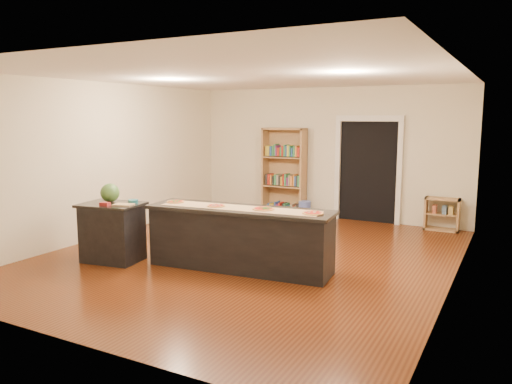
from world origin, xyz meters
The scene contains 16 objects.
room centered at (0.00, 0.00, 1.40)m, with size 6.00×7.00×2.80m.
doorway centered at (0.90, 3.46, 1.20)m, with size 1.40×0.09×2.21m.
kitchen_island centered at (0.19, -0.65, 0.45)m, with size 2.73×0.74×0.90m.
side_counter centered at (-1.72, -1.21, 0.45)m, with size 0.90×0.66×0.89m.
bookshelf centered at (-0.93, 3.28, 0.97)m, with size 0.97×0.34×1.94m, color tan.
low_shelf centered at (2.42, 3.31, 0.32)m, with size 0.64×0.27×0.64m, color tan.
waste_bin centered at (-0.35, 3.10, 0.19)m, with size 0.26×0.26×0.38m, color #5163B4.
kraft_paper centered at (0.19, -0.67, 0.90)m, with size 2.37×0.43×0.00m, color tan.
watermelon centered at (-1.83, -1.12, 1.04)m, with size 0.29×0.29×0.29m, color #144214.
cutting_board centered at (-1.45, -1.25, 0.90)m, with size 0.28×0.19×0.02m, color tan.
package_red centered at (-1.67, -1.40, 0.92)m, with size 0.14×0.10×0.05m, color maroon.
package_teal centered at (-1.43, -1.06, 0.92)m, with size 0.15×0.15×0.06m, color #195966.
pizza_a centered at (-0.89, -0.72, 0.91)m, with size 0.26×0.26×0.02m.
pizza_b centered at (-0.16, -0.73, 0.91)m, with size 0.28×0.28×0.02m.
pizza_c centered at (0.55, -0.62, 0.91)m, with size 0.30×0.30×0.02m.
pizza_d centered at (1.28, -0.58, 0.91)m, with size 0.30×0.30×0.02m.
Camera 1 is at (3.69, -6.73, 2.20)m, focal length 35.00 mm.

